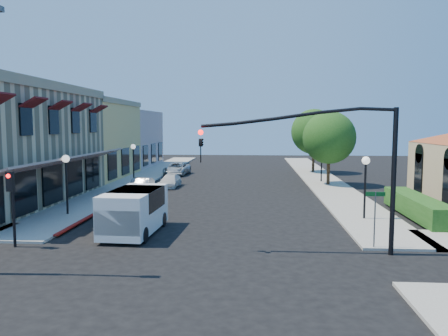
# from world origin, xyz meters

# --- Properties ---
(ground) EXTENTS (120.00, 120.00, 0.00)m
(ground) POSITION_xyz_m (0.00, 0.00, 0.00)
(ground) COLOR black
(ground) RESTS_ON ground
(sidewalk_left) EXTENTS (3.50, 50.00, 0.12)m
(sidewalk_left) POSITION_xyz_m (-8.75, 27.00, 0.06)
(sidewalk_left) COLOR gray
(sidewalk_left) RESTS_ON ground
(sidewalk_right) EXTENTS (3.50, 50.00, 0.12)m
(sidewalk_right) POSITION_xyz_m (8.75, 27.00, 0.06)
(sidewalk_right) COLOR gray
(sidewalk_right) RESTS_ON ground
(curb_red_strip) EXTENTS (0.25, 10.00, 0.06)m
(curb_red_strip) POSITION_xyz_m (-6.90, 8.00, 0.00)
(curb_red_strip) COLOR maroon
(curb_red_strip) RESTS_ON ground
(yellow_stucco_building) EXTENTS (10.00, 12.00, 7.60)m
(yellow_stucco_building) POSITION_xyz_m (-15.50, 26.00, 3.80)
(yellow_stucco_building) COLOR #E6BC67
(yellow_stucco_building) RESTS_ON ground
(pink_stucco_building) EXTENTS (10.00, 12.00, 7.00)m
(pink_stucco_building) POSITION_xyz_m (-15.50, 38.00, 3.50)
(pink_stucco_building) COLOR #CCA09A
(pink_stucco_building) RESTS_ON ground
(hedge) EXTENTS (1.40, 8.00, 1.10)m
(hedge) POSITION_xyz_m (11.70, 9.00, 0.00)
(hedge) COLOR #1D4D16
(hedge) RESTS_ON ground
(street_tree_a) EXTENTS (4.56, 4.56, 6.48)m
(street_tree_a) POSITION_xyz_m (8.80, 22.00, 4.19)
(street_tree_a) COLOR #342415
(street_tree_a) RESTS_ON ground
(street_tree_b) EXTENTS (4.94, 4.94, 7.02)m
(street_tree_b) POSITION_xyz_m (8.80, 32.00, 4.54)
(street_tree_b) COLOR #342415
(street_tree_b) RESTS_ON ground
(signal_mast_arm) EXTENTS (8.01, 0.39, 6.00)m
(signal_mast_arm) POSITION_xyz_m (5.86, 1.50, 4.09)
(signal_mast_arm) COLOR black
(signal_mast_arm) RESTS_ON ground
(secondary_signal) EXTENTS (0.28, 0.42, 3.32)m
(secondary_signal) POSITION_xyz_m (-8.00, 1.41, 2.32)
(secondary_signal) COLOR black
(secondary_signal) RESTS_ON ground
(street_name_sign) EXTENTS (0.80, 0.06, 2.50)m
(street_name_sign) POSITION_xyz_m (7.50, 2.20, 1.70)
(street_name_sign) COLOR #595B5E
(street_name_sign) RESTS_ON ground
(lamppost_left_near) EXTENTS (0.44, 0.44, 3.57)m
(lamppost_left_near) POSITION_xyz_m (-8.50, 8.00, 2.74)
(lamppost_left_near) COLOR black
(lamppost_left_near) RESTS_ON ground
(lamppost_left_far) EXTENTS (0.44, 0.44, 3.57)m
(lamppost_left_far) POSITION_xyz_m (-8.50, 22.00, 2.74)
(lamppost_left_far) COLOR black
(lamppost_left_far) RESTS_ON ground
(lamppost_right_near) EXTENTS (0.44, 0.44, 3.57)m
(lamppost_right_near) POSITION_xyz_m (8.50, 8.00, 2.74)
(lamppost_right_near) COLOR black
(lamppost_right_near) RESTS_ON ground
(lamppost_right_far) EXTENTS (0.44, 0.44, 3.57)m
(lamppost_right_far) POSITION_xyz_m (8.50, 24.00, 2.74)
(lamppost_right_far) COLOR black
(lamppost_right_far) RESTS_ON ground
(white_van) EXTENTS (2.34, 4.96, 2.16)m
(white_van) POSITION_xyz_m (-3.44, 4.17, 1.25)
(white_van) COLOR white
(white_van) RESTS_ON ground
(parked_car_a) EXTENTS (2.08, 4.11, 1.34)m
(parked_car_a) POSITION_xyz_m (-4.80, 6.00, 0.67)
(parked_car_a) COLOR black
(parked_car_a) RESTS_ON ground
(parked_car_b) EXTENTS (1.40, 3.86, 1.27)m
(parked_car_b) POSITION_xyz_m (-6.20, 15.82, 0.63)
(parked_car_b) COLOR #9EA1A3
(parked_car_b) RESTS_ON ground
(parked_car_c) EXTENTS (1.63, 3.70, 1.06)m
(parked_car_c) POSITION_xyz_m (-4.80, 20.00, 0.53)
(parked_car_c) COLOR silver
(parked_car_c) RESTS_ON ground
(parked_car_d) EXTENTS (2.48, 4.86, 1.31)m
(parked_car_d) POSITION_xyz_m (-5.84, 29.11, 0.66)
(parked_car_d) COLOR #B3B5B8
(parked_car_d) RESTS_ON ground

